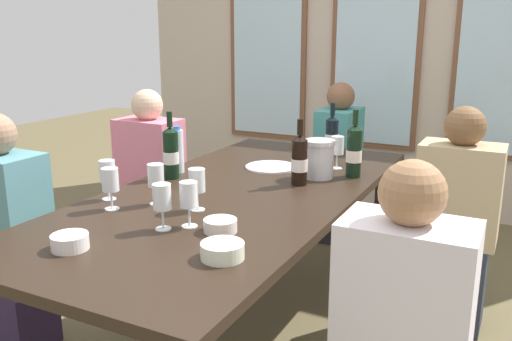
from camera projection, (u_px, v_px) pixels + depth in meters
name	position (u px, v px, depth m)	size (l,w,h in m)	color
ground_plane	(236.00, 336.00, 2.66)	(12.00, 12.00, 0.00)	brown
back_wall_with_windows	(378.00, 30.00, 4.32)	(4.24, 0.10, 2.90)	#C3B19C
dining_table	(235.00, 206.00, 2.50)	(1.04, 2.25, 0.74)	black
white_plate_0	(271.00, 167.00, 2.90)	(0.27, 0.27, 0.01)	white
metal_pitcher	(319.00, 159.00, 2.69)	(0.16, 0.16, 0.19)	silver
wine_bottle_0	(171.00, 153.00, 2.67)	(0.08, 0.08, 0.33)	black
wine_bottle_1	(332.00, 135.00, 3.19)	(0.08, 0.08, 0.30)	black
wine_bottle_2	(354.00, 151.00, 2.69)	(0.08, 0.08, 0.34)	black
wine_bottle_3	(299.00, 160.00, 2.56)	(0.08, 0.08, 0.31)	black
tasting_bowl_0	(222.00, 251.00, 1.75)	(0.14, 0.14, 0.05)	white
tasting_bowl_1	(220.00, 225.00, 1.98)	(0.12, 0.12, 0.05)	white
tasting_bowl_2	(70.00, 242.00, 1.82)	(0.12, 0.12, 0.05)	white
water_bottle	(177.00, 151.00, 2.78)	(0.06, 0.06, 0.24)	white
wine_glass_0	(110.00, 182.00, 2.20)	(0.07, 0.07, 0.17)	white
wine_glass_1	(156.00, 177.00, 2.27)	(0.07, 0.07, 0.17)	white
wine_glass_2	(107.00, 172.00, 2.33)	(0.07, 0.07, 0.17)	white
wine_glass_3	(197.00, 181.00, 2.19)	(0.07, 0.07, 0.17)	white
wine_glass_4	(189.00, 196.00, 2.01)	(0.07, 0.07, 0.17)	white
wine_glass_5	(162.00, 199.00, 1.98)	(0.07, 0.07, 0.17)	white
wine_glass_6	(337.00, 146.00, 2.85)	(0.07, 0.07, 0.17)	white
seated_person_0	(7.00, 241.00, 2.47)	(0.38, 0.24, 1.11)	#30223E
seated_person_2	(151.00, 184.00, 3.38)	(0.38, 0.24, 1.11)	#37362E
seated_person_3	(456.00, 225.00, 2.67)	(0.38, 0.24, 1.11)	#2A313E
seated_person_4	(338.00, 167.00, 3.80)	(0.24, 0.38, 1.11)	#2A2A32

